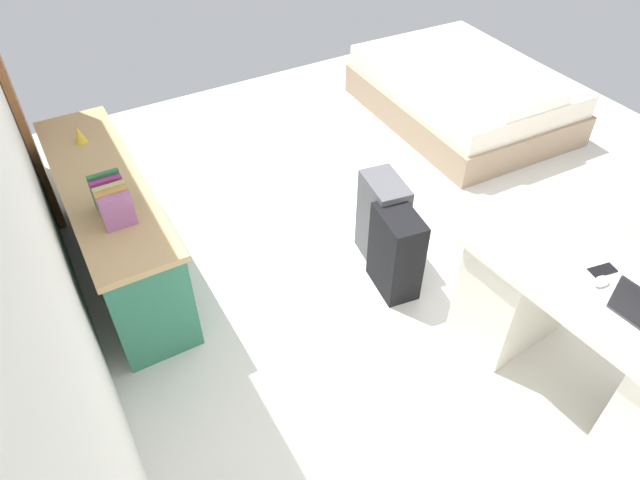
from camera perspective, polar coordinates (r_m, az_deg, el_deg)
The scene contains 12 objects.
ground_plane at distance 4.15m, azimuth 10.04°, elevation -0.44°, with size 5.92×5.92×0.00m, color silver.
wall_back at distance 2.62m, azimuth -28.64°, elevation 5.94°, with size 4.92×0.10×2.87m, color silver.
door_wooden at distance 4.51m, azimuth -29.13°, elevation 14.16°, with size 0.88×0.05×2.04m, color brown.
desk at distance 3.32m, azimuth 25.49°, elevation -9.11°, with size 1.49×0.77×0.75m.
credenza at distance 3.90m, azimuth -19.87°, elevation 1.32°, with size 1.80×0.48×0.74m.
bed at distance 5.59m, azimuth 14.15°, elevation 14.07°, with size 1.95×1.47×0.58m.
suitcase_black at distance 3.63m, azimuth 7.62°, elevation -1.20°, with size 0.36×0.22×0.60m, color black.
suitcase_spare_grey at distance 3.82m, azimuth 6.25°, elevation 1.99°, with size 0.36×0.22×0.64m, color #4C4C51.
computer_mouse at distance 3.09m, azimuth 26.43°, elevation -3.74°, with size 0.06×0.10×0.03m, color white.
cell_phone_by_mouse at distance 3.17m, azimuth 26.49°, elevation -2.72°, with size 0.07×0.14×0.01m, color black.
book_row at distance 3.32m, azimuth -20.14°, elevation 3.81°, with size 0.28×0.17×0.23m.
figurine_small at distance 4.07m, azimuth -23.00°, elevation 9.69°, with size 0.08×0.08×0.11m, color gold.
Camera 1 is at (-2.25, 2.12, 2.77)m, focal length 31.88 mm.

